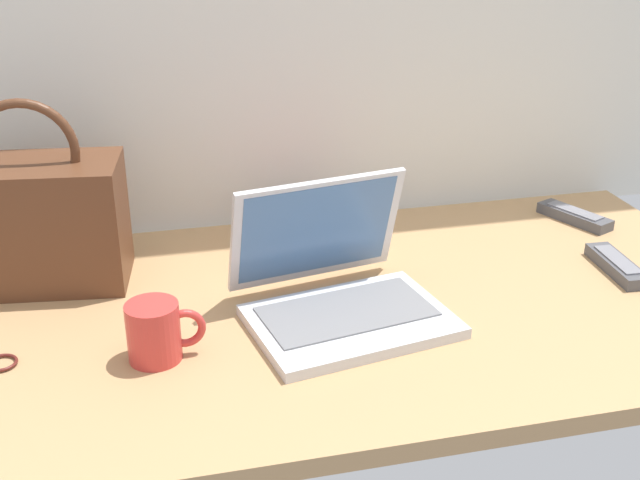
{
  "coord_description": "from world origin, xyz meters",
  "views": [
    {
      "loc": [
        -0.25,
        -1.16,
        0.68
      ],
      "look_at": [
        0.03,
        0.0,
        0.15
      ],
      "focal_mm": 45.34,
      "sensor_mm": 36.0,
      "label": 1
    }
  ],
  "objects_px": {
    "handbag": "(35,221)",
    "book_stack": "(305,230)",
    "remote_control_far": "(616,265)",
    "remote_control_near": "(574,216)",
    "coffee_mug": "(156,331)",
    "laptop": "(338,288)"
  },
  "relations": [
    {
      "from": "handbag",
      "to": "book_stack",
      "type": "relative_size",
      "value": 1.41
    },
    {
      "from": "remote_control_far",
      "to": "handbag",
      "type": "relative_size",
      "value": 0.49
    },
    {
      "from": "remote_control_far",
      "to": "remote_control_near",
      "type": "bearing_deg",
      "value": 78.77
    },
    {
      "from": "book_stack",
      "to": "coffee_mug",
      "type": "bearing_deg",
      "value": -131.59
    },
    {
      "from": "book_stack",
      "to": "remote_control_far",
      "type": "bearing_deg",
      "value": -23.68
    },
    {
      "from": "laptop",
      "to": "coffee_mug",
      "type": "relative_size",
      "value": 3.01
    },
    {
      "from": "coffee_mug",
      "to": "book_stack",
      "type": "relative_size",
      "value": 0.5
    },
    {
      "from": "remote_control_far",
      "to": "book_stack",
      "type": "xyz_separation_m",
      "value": [
        -0.53,
        0.23,
        0.03
      ]
    },
    {
      "from": "remote_control_near",
      "to": "handbag",
      "type": "bearing_deg",
      "value": -178.37
    },
    {
      "from": "laptop",
      "to": "remote_control_far",
      "type": "height_order",
      "value": "laptop"
    },
    {
      "from": "laptop",
      "to": "remote_control_far",
      "type": "relative_size",
      "value": 2.15
    },
    {
      "from": "coffee_mug",
      "to": "remote_control_near",
      "type": "bearing_deg",
      "value": 20.92
    },
    {
      "from": "remote_control_far",
      "to": "handbag",
      "type": "xyz_separation_m",
      "value": [
        -1.01,
        0.2,
        0.1
      ]
    },
    {
      "from": "coffee_mug",
      "to": "remote_control_far",
      "type": "relative_size",
      "value": 0.72
    },
    {
      "from": "remote_control_near",
      "to": "book_stack",
      "type": "distance_m",
      "value": 0.58
    },
    {
      "from": "remote_control_far",
      "to": "book_stack",
      "type": "distance_m",
      "value": 0.58
    },
    {
      "from": "laptop",
      "to": "handbag",
      "type": "bearing_deg",
      "value": 154.0
    },
    {
      "from": "coffee_mug",
      "to": "handbag",
      "type": "relative_size",
      "value": 0.35
    },
    {
      "from": "remote_control_far",
      "to": "book_stack",
      "type": "relative_size",
      "value": 0.69
    },
    {
      "from": "remote_control_near",
      "to": "handbag",
      "type": "height_order",
      "value": "handbag"
    },
    {
      "from": "laptop",
      "to": "remote_control_near",
      "type": "relative_size",
      "value": 2.12
    },
    {
      "from": "remote_control_near",
      "to": "handbag",
      "type": "relative_size",
      "value": 0.5
    }
  ]
}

